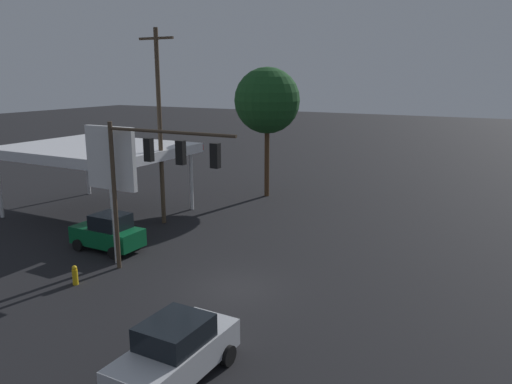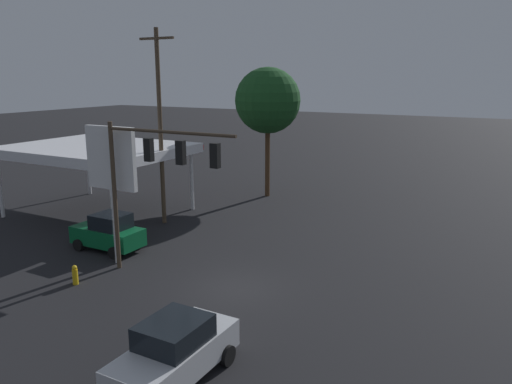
{
  "view_description": "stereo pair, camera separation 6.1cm",
  "coord_description": "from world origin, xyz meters",
  "px_view_note": "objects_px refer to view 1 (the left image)",
  "views": [
    {
      "loc": [
        -10.19,
        17.06,
        8.89
      ],
      "look_at": [
        0.0,
        -2.0,
        3.82
      ],
      "focal_mm": 35.0,
      "sensor_mm": 36.0,
      "label": 1
    },
    {
      "loc": [
        -10.24,
        17.03,
        8.89
      ],
      "look_at": [
        0.0,
        -2.0,
        3.82
      ],
      "focal_mm": 35.0,
      "sensor_mm": 36.0,
      "label": 2
    }
  ],
  "objects_px": {
    "sedan_waiting": "(176,352)",
    "price_sign": "(111,164)",
    "hatchback_crossing": "(108,233)",
    "traffic_signal_assembly": "(155,166)",
    "utility_pole": "(160,124)",
    "fire_hydrant": "(75,275)",
    "street_tree": "(267,101)"
  },
  "relations": [
    {
      "from": "hatchback_crossing",
      "to": "utility_pole",
      "type": "bearing_deg",
      "value": -83.27
    },
    {
      "from": "sedan_waiting",
      "to": "hatchback_crossing",
      "type": "relative_size",
      "value": 1.16
    },
    {
      "from": "traffic_signal_assembly",
      "to": "utility_pole",
      "type": "distance_m",
      "value": 8.68
    },
    {
      "from": "traffic_signal_assembly",
      "to": "street_tree",
      "type": "height_order",
      "value": "street_tree"
    },
    {
      "from": "utility_pole",
      "to": "hatchback_crossing",
      "type": "distance_m",
      "value": 7.38
    },
    {
      "from": "street_tree",
      "to": "price_sign",
      "type": "bearing_deg",
      "value": 89.52
    },
    {
      "from": "hatchback_crossing",
      "to": "street_tree",
      "type": "relative_size",
      "value": 0.4
    },
    {
      "from": "sedan_waiting",
      "to": "street_tree",
      "type": "bearing_deg",
      "value": -158.71
    },
    {
      "from": "traffic_signal_assembly",
      "to": "price_sign",
      "type": "relative_size",
      "value": 1.04
    },
    {
      "from": "hatchback_crossing",
      "to": "street_tree",
      "type": "bearing_deg",
      "value": -96.7
    },
    {
      "from": "sedan_waiting",
      "to": "hatchback_crossing",
      "type": "distance_m",
      "value": 12.59
    },
    {
      "from": "utility_pole",
      "to": "price_sign",
      "type": "xyz_separation_m",
      "value": [
        -2.27,
        6.44,
        -1.2
      ]
    },
    {
      "from": "price_sign",
      "to": "sedan_waiting",
      "type": "bearing_deg",
      "value": 142.52
    },
    {
      "from": "utility_pole",
      "to": "street_tree",
      "type": "distance_m",
      "value": 9.68
    },
    {
      "from": "fire_hydrant",
      "to": "hatchback_crossing",
      "type": "bearing_deg",
      "value": -64.49
    },
    {
      "from": "traffic_signal_assembly",
      "to": "utility_pole",
      "type": "relative_size",
      "value": 0.6
    },
    {
      "from": "sedan_waiting",
      "to": "hatchback_crossing",
      "type": "bearing_deg",
      "value": -126.11
    },
    {
      "from": "traffic_signal_assembly",
      "to": "street_tree",
      "type": "bearing_deg",
      "value": -80.15
    },
    {
      "from": "street_tree",
      "to": "hatchback_crossing",
      "type": "bearing_deg",
      "value": 82.95
    },
    {
      "from": "sedan_waiting",
      "to": "fire_hydrant",
      "type": "relative_size",
      "value": 5.03
    },
    {
      "from": "price_sign",
      "to": "sedan_waiting",
      "type": "distance_m",
      "value": 11.26
    },
    {
      "from": "hatchback_crossing",
      "to": "sedan_waiting",
      "type": "bearing_deg",
      "value": 143.34
    },
    {
      "from": "utility_pole",
      "to": "hatchback_crossing",
      "type": "bearing_deg",
      "value": 96.38
    },
    {
      "from": "sedan_waiting",
      "to": "price_sign",
      "type": "bearing_deg",
      "value": -126.57
    },
    {
      "from": "sedan_waiting",
      "to": "fire_hydrant",
      "type": "bearing_deg",
      "value": -112.87
    },
    {
      "from": "hatchback_crossing",
      "to": "fire_hydrant",
      "type": "distance_m",
      "value": 4.45
    },
    {
      "from": "price_sign",
      "to": "fire_hydrant",
      "type": "xyz_separation_m",
      "value": [
        -0.23,
        2.83,
        -4.43
      ]
    },
    {
      "from": "traffic_signal_assembly",
      "to": "sedan_waiting",
      "type": "relative_size",
      "value": 1.56
    },
    {
      "from": "hatchback_crossing",
      "to": "price_sign",
      "type": "bearing_deg",
      "value": 145.73
    },
    {
      "from": "price_sign",
      "to": "hatchback_crossing",
      "type": "distance_m",
      "value": 4.42
    },
    {
      "from": "price_sign",
      "to": "fire_hydrant",
      "type": "distance_m",
      "value": 5.26
    },
    {
      "from": "utility_pole",
      "to": "price_sign",
      "type": "relative_size",
      "value": 1.74
    }
  ]
}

